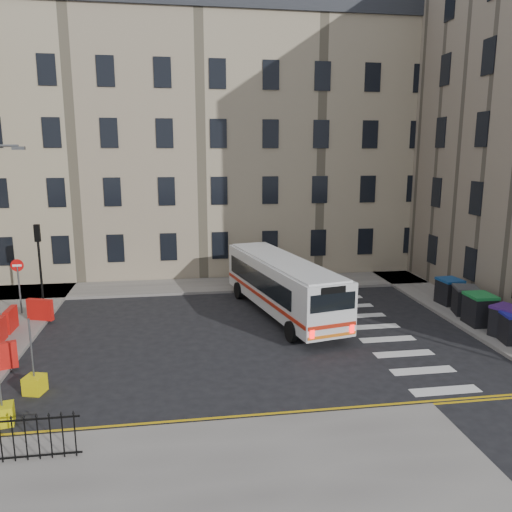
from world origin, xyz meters
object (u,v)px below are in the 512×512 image
object	(u,v)px
wheelie_bin_b	(508,322)
bollard_yellow	(35,384)
bus	(282,283)
bollard_chevron	(3,415)
wheelie_bin_d	(465,300)
wheelie_bin_e	(449,291)
wheelie_bin_c	(479,309)

from	to	relation	value
wheelie_bin_b	bollard_yellow	bearing A→B (deg)	162.23
bus	bollard_chevron	size ratio (longest dim) A/B	17.12
wheelie_bin_d	bollard_yellow	world-z (taller)	wheelie_bin_d
bollard_yellow	wheelie_bin_d	bearing A→B (deg)	15.64
wheelie_bin_b	bus	bearing A→B (deg)	126.75
wheelie_bin_e	bus	bearing A→B (deg)	174.38
bus	bollard_chevron	distance (m)	13.56
bus	wheelie_bin_d	world-z (taller)	bus
wheelie_bin_c	bollard_yellow	bearing A→B (deg)	-166.92
wheelie_bin_d	bollard_chevron	size ratio (longest dim) A/B	2.48
wheelie_bin_e	bollard_chevron	distance (m)	21.00
bus	bollard_yellow	xyz separation A→B (m)	(-9.81, -6.92, -1.27)
bollard_yellow	wheelie_bin_c	bearing A→B (deg)	11.32
wheelie_bin_c	bollard_chevron	bearing A→B (deg)	-161.59
wheelie_bin_c	wheelie_bin_d	size ratio (longest dim) A/B	0.96
bus	wheelie_bin_e	xyz separation A→B (m)	(8.86, -0.05, -0.75)
bus	bollard_yellow	bearing A→B (deg)	-156.87
wheelie_bin_b	wheelie_bin_d	bearing A→B (deg)	66.26
wheelie_bin_e	bollard_chevron	size ratio (longest dim) A/B	2.22
wheelie_bin_b	wheelie_bin_d	xyz separation A→B (m)	(-0.01, 3.21, 0.01)
wheelie_bin_d	bollard_yellow	xyz separation A→B (m)	(-18.57, -5.20, -0.54)
wheelie_bin_c	wheelie_bin_e	world-z (taller)	wheelie_bin_c
wheelie_bin_b	bollard_chevron	size ratio (longest dim) A/B	2.57
wheelie_bin_e	bollard_chevron	world-z (taller)	wheelie_bin_e
wheelie_bin_d	bollard_chevron	bearing A→B (deg)	-143.08
bollard_chevron	wheelie_bin_c	bearing A→B (deg)	16.65
wheelie_bin_c	bollard_yellow	size ratio (longest dim) A/B	2.38
bus	bollard_yellow	distance (m)	12.08
wheelie_bin_c	bollard_chevron	size ratio (longest dim) A/B	2.38
wheelie_bin_d	bollard_yellow	distance (m)	19.29
wheelie_bin_e	bollard_chevron	xyz separation A→B (m)	(-19.06, -8.80, -0.52)
bus	wheelie_bin_e	size ratio (longest dim) A/B	7.72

